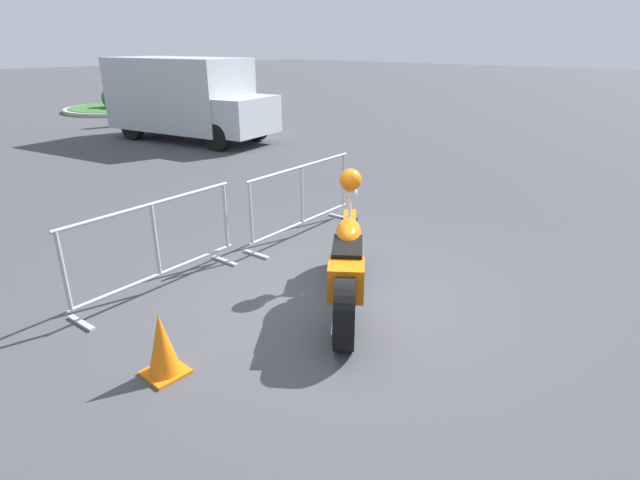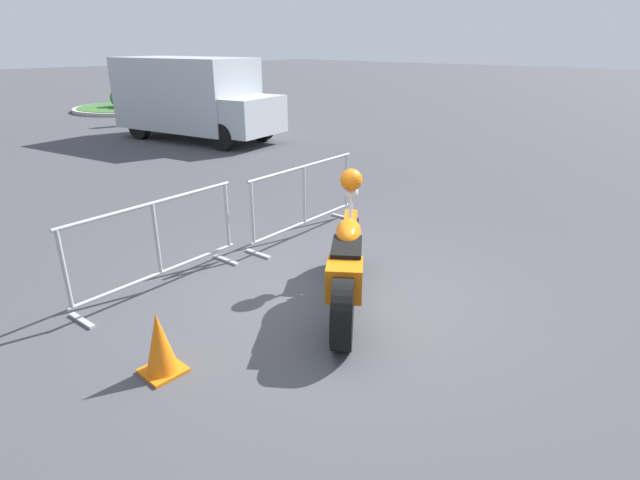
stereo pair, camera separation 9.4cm
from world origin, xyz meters
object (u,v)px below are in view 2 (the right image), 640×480
crowd_barrier_near (157,245)px  delivery_van (192,96)px  pedestrian (144,97)px  traffic_cone (160,344)px  crowd_barrier_far (304,200)px  motorcycle (347,261)px

crowd_barrier_near → delivery_van: (5.88, 8.00, 0.69)m
pedestrian → delivery_van: bearing=118.4°
traffic_cone → crowd_barrier_far: bearing=24.1°
motorcycle → pedestrian: (5.23, 13.66, 0.40)m
crowd_barrier_near → pedestrian: size_ratio=1.31×
delivery_van → traffic_cone: (-6.74, -9.45, -0.95)m
delivery_van → pedestrian: 3.89m
traffic_cone → crowd_barrier_near: bearing=59.4°
crowd_barrier_far → delivery_van: bearing=66.5°
crowd_barrier_near → motorcycle: bearing=-56.8°
pedestrian → crowd_barrier_far: bearing=107.7°
crowd_barrier_far → pedestrian: (4.02, 11.83, 0.37)m
pedestrian → traffic_cone: size_ratio=2.86×
motorcycle → delivery_van: (4.68, 9.83, 0.73)m
motorcycle → traffic_cone: (-2.06, 0.38, -0.23)m
motorcycle → traffic_cone: bearing=132.3°
crowd_barrier_near → crowd_barrier_far: size_ratio=1.00×
motorcycle → delivery_van: size_ratio=0.38×
pedestrian → traffic_cone: bearing=97.8°
crowd_barrier_far → pedestrian: 12.50m
delivery_van → traffic_cone: bearing=-47.2°
delivery_van → motorcycle: bearing=-37.1°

